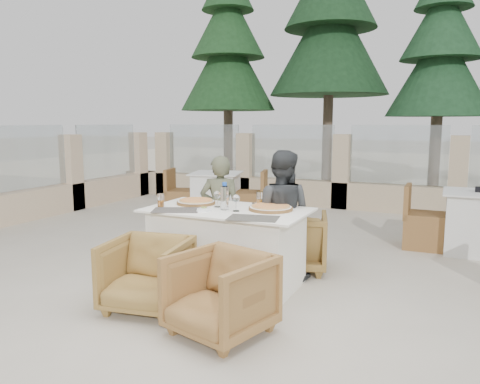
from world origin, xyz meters
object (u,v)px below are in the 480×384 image
at_px(olive_dish, 204,209).
at_px(dining_table, 227,247).
at_px(beer_glass_left, 161,200).
at_px(armchair_near_left, 147,274).
at_px(pizza_right, 271,207).
at_px(wine_glass_near, 236,202).
at_px(armchair_far_left, 224,238).
at_px(water_bottle, 225,196).
at_px(diner_right, 281,215).
at_px(bg_table_a, 216,195).
at_px(armchair_far_right, 295,241).
at_px(armchair_near_right, 220,294).
at_px(wine_glass_centre, 217,198).
at_px(pizza_left, 196,202).
at_px(beer_glass_right, 260,199).
at_px(bg_table_b, 477,223).
at_px(diner_left, 220,212).

bearing_deg(olive_dish, dining_table, 53.93).
bearing_deg(dining_table, beer_glass_left, -165.48).
bearing_deg(armchair_near_left, pizza_right, 43.38).
distance_m(wine_glass_near, armchair_far_left, 0.95).
distance_m(pizza_right, armchair_far_left, 0.98).
bearing_deg(water_bottle, diner_right, 47.46).
height_order(water_bottle, diner_right, diner_right).
xyz_separation_m(water_bottle, bg_table_a, (-1.69, 2.98, -0.52)).
distance_m(armchair_far_right, armchair_near_right, 1.79).
relative_size(wine_glass_centre, armchair_near_right, 0.26).
bearing_deg(water_bottle, olive_dish, -132.56).
bearing_deg(armchair_far_left, pizza_left, 70.46).
height_order(water_bottle, olive_dish, water_bottle).
distance_m(dining_table, beer_glass_right, 0.59).
xyz_separation_m(wine_glass_centre, beer_glass_left, (-0.53, -0.23, -0.03)).
bearing_deg(armchair_far_left, armchair_near_left, 82.70).
xyz_separation_m(armchair_far_right, diner_right, (-0.04, -0.33, 0.35)).
relative_size(armchair_far_left, armchair_far_right, 0.99).
relative_size(dining_table, diner_right, 1.19).
distance_m(pizza_left, armchair_far_right, 1.19).
height_order(water_bottle, armchair_far_left, water_bottle).
height_order(wine_glass_near, beer_glass_left, wine_glass_near).
bearing_deg(bg_table_b, beer_glass_left, -141.14).
bearing_deg(armchair_far_right, armchair_far_left, -2.57).
height_order(water_bottle, beer_glass_right, water_bottle).
xyz_separation_m(pizza_right, olive_dish, (-0.56, -0.33, -0.01)).
distance_m(beer_glass_left, bg_table_b, 3.91).
relative_size(wine_glass_near, diner_left, 0.15).
bearing_deg(beer_glass_left, wine_glass_centre, 23.04).
height_order(armchair_far_left, bg_table_a, bg_table_a).
xyz_separation_m(armchair_far_right, bg_table_a, (-2.15, 2.19, 0.06)).
distance_m(dining_table, diner_right, 0.65).
relative_size(wine_glass_near, beer_glass_right, 1.23).
relative_size(wine_glass_near, bg_table_b, 0.11).
relative_size(pizza_right, armchair_near_right, 0.62).
bearing_deg(bg_table_a, diner_left, -75.81).
bearing_deg(bg_table_a, beer_glass_left, -86.70).
relative_size(pizza_right, bg_table_a, 0.26).
height_order(water_bottle, bg_table_a, water_bottle).
relative_size(pizza_right, diner_right, 0.32).
xyz_separation_m(water_bottle, wine_glass_centre, (-0.13, 0.10, -0.04)).
xyz_separation_m(wine_glass_near, bg_table_b, (2.17, 2.40, -0.48)).
distance_m(pizza_right, armchair_far_right, 0.78).
distance_m(pizza_left, armchair_near_left, 1.10).
height_order(armchair_far_right, bg_table_a, bg_table_a).
relative_size(pizza_left, beer_glass_right, 2.71).
bearing_deg(bg_table_a, beer_glass_right, -68.88).
distance_m(wine_glass_centre, diner_left, 0.52).
xyz_separation_m(water_bottle, beer_glass_right, (0.24, 0.33, -0.06)).
xyz_separation_m(pizza_left, armchair_far_right, (0.88, 0.63, -0.47)).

